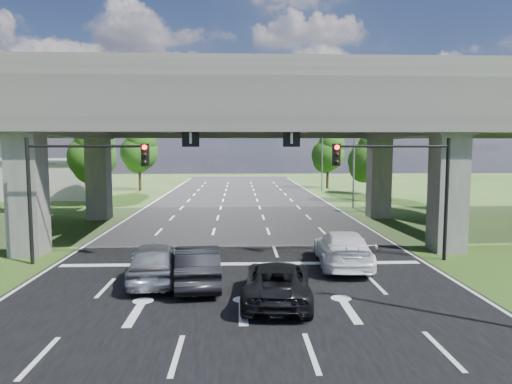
{
  "coord_description": "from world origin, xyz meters",
  "views": [
    {
      "loc": [
        -0.14,
        -17.72,
        5.52
      ],
      "look_at": [
        0.8,
        6.79,
        3.15
      ],
      "focal_mm": 32.0,
      "sensor_mm": 36.0,
      "label": 1
    }
  ],
  "objects": [
    {
      "name": "signal_right",
      "position": [
        7.82,
        3.94,
        4.19
      ],
      "size": [
        5.76,
        0.54,
        6.0
      ],
      "color": "black",
      "rests_on": "ground"
    },
    {
      "name": "tree_left_far",
      "position": [
        -12.95,
        42.0,
        5.14
      ],
      "size": [
        4.8,
        4.8,
        8.32
      ],
      "color": "black",
      "rests_on": "ground"
    },
    {
      "name": "overpass",
      "position": [
        0.0,
        12.0,
        7.92
      ],
      "size": [
        80.0,
        15.0,
        10.0
      ],
      "color": "#3E3B38",
      "rests_on": "ground"
    },
    {
      "name": "tree_left_near",
      "position": [
        -13.95,
        26.0,
        4.82
      ],
      "size": [
        4.5,
        4.5,
        7.8
      ],
      "color": "black",
      "rests_on": "ground"
    },
    {
      "name": "tree_right_near",
      "position": [
        13.05,
        28.0,
        4.5
      ],
      "size": [
        4.2,
        4.2,
        7.28
      ],
      "color": "black",
      "rests_on": "ground"
    },
    {
      "name": "road",
      "position": [
        0.0,
        10.0,
        0.01
      ],
      "size": [
        18.0,
        120.0,
        0.03
      ],
      "primitive_type": "cube",
      "color": "black",
      "rests_on": "ground"
    },
    {
      "name": "signal_left",
      "position": [
        -7.82,
        3.94,
        4.19
      ],
      "size": [
        5.76,
        0.54,
        6.0
      ],
      "color": "black",
      "rests_on": "ground"
    },
    {
      "name": "car_dark",
      "position": [
        -1.8,
        0.3,
        0.83
      ],
      "size": [
        2.15,
        4.99,
        1.6
      ],
      "primitive_type": "imported",
      "rotation": [
        0.0,
        0.0,
        3.24
      ],
      "color": "black",
      "rests_on": "road"
    },
    {
      "name": "car_trailing",
      "position": [
        1.25,
        -1.77,
        0.73
      ],
      "size": [
        2.81,
        5.26,
        1.41
      ],
      "primitive_type": "imported",
      "rotation": [
        0.0,
        0.0,
        3.05
      ],
      "color": "black",
      "rests_on": "road"
    },
    {
      "name": "ground",
      "position": [
        0.0,
        0.0,
        0.0
      ],
      "size": [
        160.0,
        160.0,
        0.0
      ],
      "primitive_type": "plane",
      "color": "#294616",
      "rests_on": "ground"
    },
    {
      "name": "tree_right_mid",
      "position": [
        16.05,
        36.0,
        4.17
      ],
      "size": [
        3.91,
        3.9,
        6.76
      ],
      "color": "black",
      "rests_on": "ground"
    },
    {
      "name": "streetlight_beyond",
      "position": [
        10.1,
        40.0,
        5.85
      ],
      "size": [
        3.38,
        0.25,
        10.0
      ],
      "color": "gray",
      "rests_on": "ground"
    },
    {
      "name": "car_white",
      "position": [
        4.7,
        3.0,
        0.85
      ],
      "size": [
        2.72,
        5.8,
        1.64
      ],
      "primitive_type": "imported",
      "rotation": [
        0.0,
        0.0,
        3.07
      ],
      "color": "white",
      "rests_on": "road"
    },
    {
      "name": "tree_left_mid",
      "position": [
        -16.95,
        34.0,
        4.17
      ],
      "size": [
        3.91,
        3.9,
        6.76
      ],
      "color": "black",
      "rests_on": "ground"
    },
    {
      "name": "tree_right_far",
      "position": [
        12.05,
        44.0,
        4.82
      ],
      "size": [
        4.5,
        4.5,
        7.8
      ],
      "color": "black",
      "rests_on": "ground"
    },
    {
      "name": "car_silver",
      "position": [
        -3.6,
        0.8,
        0.87
      ],
      "size": [
        2.43,
        5.09,
        1.68
      ],
      "primitive_type": "imported",
      "rotation": [
        0.0,
        0.0,
        3.24
      ],
      "color": "#ADB0B5",
      "rests_on": "road"
    },
    {
      "name": "streetlight_far",
      "position": [
        10.1,
        24.0,
        5.85
      ],
      "size": [
        3.38,
        0.25,
        10.0
      ],
      "color": "gray",
      "rests_on": "ground"
    },
    {
      "name": "warehouse",
      "position": [
        -26.0,
        35.0,
        2.0
      ],
      "size": [
        20.0,
        10.0,
        4.0
      ],
      "primitive_type": "cube",
      "color": "#9E9E99",
      "rests_on": "ground"
    }
  ]
}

